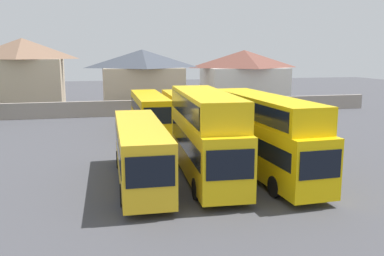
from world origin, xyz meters
The scene contains 10 objects.
ground centered at (0.00, 18.00, 0.00)m, with size 140.00×140.00×0.00m, color #424247.
depot_boundary_wall centered at (0.00, 25.51, 0.90)m, with size 56.00×0.50×1.80m, color gray.
bus_1 centered at (-3.68, -0.16, 1.95)m, with size 2.72×11.18×3.41m.
bus_2 centered at (0.09, -0.09, 2.83)m, with size 3.10×10.84×5.02m.
bus_3 centered at (3.65, -0.22, 2.68)m, with size 2.92×11.79×4.74m.
bus_4 centered at (-1.15, 15.72, 1.94)m, with size 2.71×11.23×3.39m.
bus_5 centered at (1.99, 15.64, 1.93)m, with size 2.86×10.46×3.38m.
house_terrace_left centered at (-14.67, 33.17, 4.59)m, with size 9.71×7.35×9.01m.
house_terrace_centre centered at (0.06, 32.14, 3.89)m, with size 10.63×7.44×7.63m.
house_terrace_right centered at (14.69, 33.83, 3.87)m, with size 11.54×8.32×7.57m.
Camera 1 is at (-5.92, -22.75, 7.25)m, focal length 39.02 mm.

